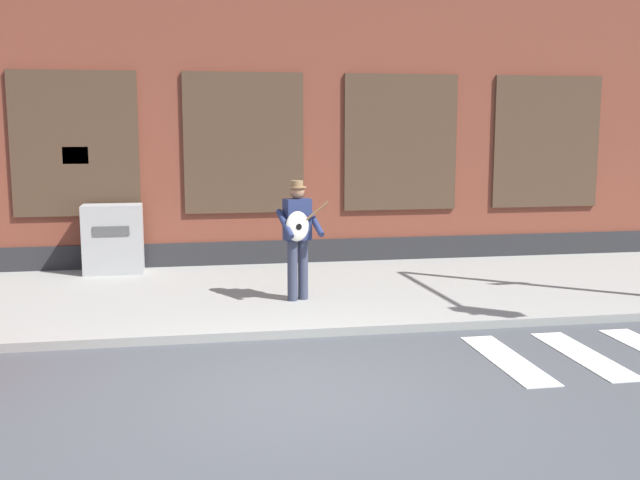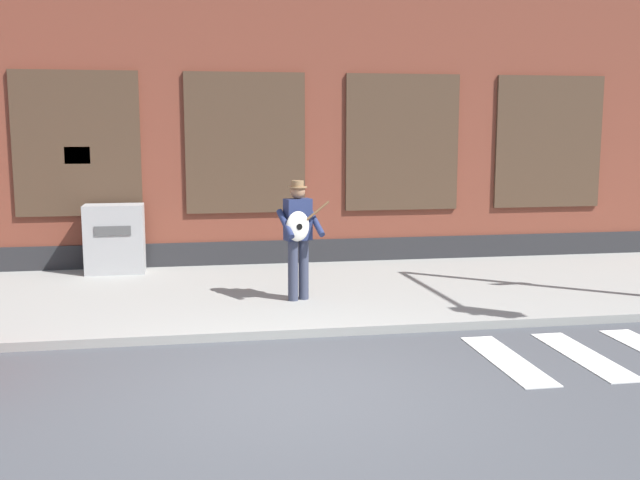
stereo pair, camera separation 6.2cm
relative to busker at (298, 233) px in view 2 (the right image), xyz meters
The scene contains 5 objects.
ground_plane 3.77m from the busker, 98.55° to the right, with size 160.00×160.00×0.00m, color #424449.
sidewalk 1.40m from the busker, 126.28° to the left, with size 28.00×4.70×0.12m.
building_backdrop 5.68m from the busker, 96.02° to the left, with size 28.00×4.06×7.28m.
busker is the anchor object (origin of this frame).
utility_box 3.92m from the busker, 137.64° to the left, with size 1.02×0.55×1.21m.
Camera 2 is at (-0.98, -7.20, 2.67)m, focal length 42.00 mm.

